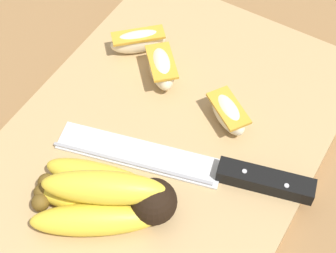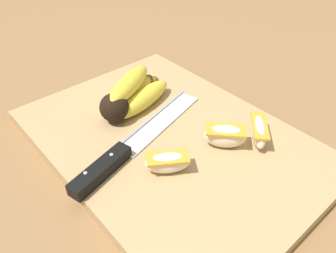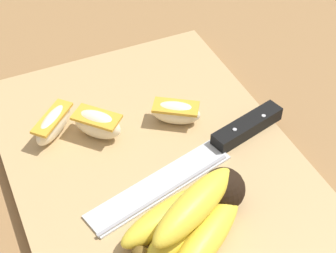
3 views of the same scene
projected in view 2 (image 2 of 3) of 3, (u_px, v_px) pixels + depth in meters
name	position (u px, v px, depth m)	size (l,w,h in m)	color
ground_plane	(175.00, 143.00, 0.52)	(6.00, 6.00, 0.00)	olive
cutting_board	(169.00, 140.00, 0.51)	(0.45, 0.32, 0.02)	tan
banana_bunch	(130.00, 95.00, 0.55)	(0.12, 0.15, 0.06)	black
chefs_knife	(124.00, 150.00, 0.47)	(0.10, 0.28, 0.02)	silver
apple_wedge_near	(168.00, 162.00, 0.44)	(0.05, 0.06, 0.03)	#F4E5C1
apple_wedge_middle	(225.00, 136.00, 0.47)	(0.06, 0.06, 0.04)	#F4E5C1
apple_wedge_far	(259.00, 131.00, 0.49)	(0.06, 0.06, 0.03)	#F4E5C1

